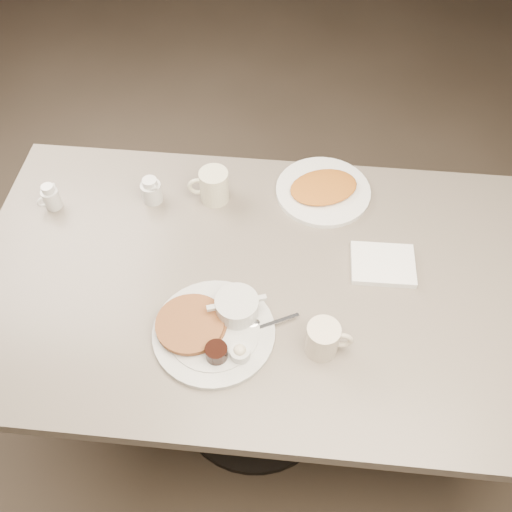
# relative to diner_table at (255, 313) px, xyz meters

# --- Properties ---
(room) EXTENTS (7.04, 8.04, 2.84)m
(room) POSITION_rel_diner_table_xyz_m (0.00, 0.00, 0.82)
(room) COLOR #4C3F33
(room) RESTS_ON ground
(diner_table) EXTENTS (1.50, 0.90, 0.75)m
(diner_table) POSITION_rel_diner_table_xyz_m (0.00, 0.00, 0.00)
(diner_table) COLOR slate
(diner_table) RESTS_ON ground
(main_plate) EXTENTS (0.39, 0.38, 0.07)m
(main_plate) POSITION_rel_diner_table_xyz_m (-0.08, -0.16, 0.19)
(main_plate) COLOR #B8B7B4
(main_plate) RESTS_ON diner_table
(coffee_mug_near) EXTENTS (0.11, 0.08, 0.09)m
(coffee_mug_near) POSITION_rel_diner_table_xyz_m (0.18, -0.19, 0.22)
(coffee_mug_near) COLOR beige
(coffee_mug_near) RESTS_ON diner_table
(napkin) EXTENTS (0.17, 0.14, 0.02)m
(napkin) POSITION_rel_diner_table_xyz_m (0.33, 0.07, 0.18)
(napkin) COLOR white
(napkin) RESTS_ON diner_table
(coffee_mug_far) EXTENTS (0.12, 0.09, 0.10)m
(coffee_mug_far) POSITION_rel_diner_table_xyz_m (-0.15, 0.27, 0.22)
(coffee_mug_far) COLOR beige
(coffee_mug_far) RESTS_ON diner_table
(creamer_left) EXTENTS (0.07, 0.06, 0.08)m
(creamer_left) POSITION_rel_diner_table_xyz_m (-0.60, 0.20, 0.21)
(creamer_left) COLOR silver
(creamer_left) RESTS_ON diner_table
(creamer_right) EXTENTS (0.08, 0.08, 0.08)m
(creamer_right) POSITION_rel_diner_table_xyz_m (-0.32, 0.25, 0.21)
(creamer_right) COLOR silver
(creamer_right) RESTS_ON diner_table
(hash_plate) EXTENTS (0.37, 0.37, 0.04)m
(hash_plate) POSITION_rel_diner_table_xyz_m (0.17, 0.32, 0.18)
(hash_plate) COLOR white
(hash_plate) RESTS_ON diner_table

